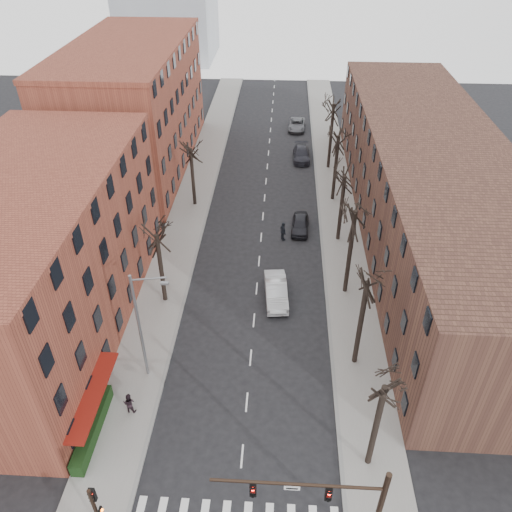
# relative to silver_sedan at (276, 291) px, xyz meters

# --- Properties ---
(sidewalk_left) EXTENTS (4.00, 90.00, 0.15)m
(sidewalk_left) POSITION_rel_silver_sedan_xyz_m (-9.70, 16.24, -0.76)
(sidewalk_left) COLOR gray
(sidewalk_left) RESTS_ON ground
(sidewalk_right) EXTENTS (4.00, 90.00, 0.15)m
(sidewalk_right) POSITION_rel_silver_sedan_xyz_m (6.30, 16.24, -0.76)
(sidewalk_right) COLOR gray
(sidewalk_right) RESTS_ON ground
(building_left_near) EXTENTS (12.00, 26.00, 12.00)m
(building_left_near) POSITION_rel_silver_sedan_xyz_m (-17.70, -3.76, 5.16)
(building_left_near) COLOR brown
(building_left_near) RESTS_ON ground
(building_left_far) EXTENTS (12.00, 28.00, 14.00)m
(building_left_far) POSITION_rel_silver_sedan_xyz_m (-17.70, 25.24, 6.16)
(building_left_far) COLOR brown
(building_left_far) RESTS_ON ground
(building_right) EXTENTS (12.00, 50.00, 10.00)m
(building_right) POSITION_rel_silver_sedan_xyz_m (14.30, 11.24, 4.16)
(building_right) COLOR #523226
(building_right) RESTS_ON ground
(awning_left) EXTENTS (1.20, 7.00, 0.15)m
(awning_left) POSITION_rel_silver_sedan_xyz_m (-11.10, -12.76, -0.84)
(awning_left) COLOR maroon
(awning_left) RESTS_ON ground
(hedge) EXTENTS (0.80, 6.00, 1.00)m
(hedge) POSITION_rel_silver_sedan_xyz_m (-11.20, -13.76, -0.19)
(hedge) COLOR #1A3311
(hedge) RESTS_ON sidewalk_left
(tree_right_a) EXTENTS (5.20, 5.20, 10.00)m
(tree_right_a) POSITION_rel_silver_sedan_xyz_m (5.90, -14.76, -0.84)
(tree_right_a) COLOR black
(tree_right_a) RESTS_ON ground
(tree_right_b) EXTENTS (5.20, 5.20, 10.80)m
(tree_right_b) POSITION_rel_silver_sedan_xyz_m (5.90, -6.76, -0.84)
(tree_right_b) COLOR black
(tree_right_b) RESTS_ON ground
(tree_right_c) EXTENTS (5.20, 5.20, 11.60)m
(tree_right_c) POSITION_rel_silver_sedan_xyz_m (5.90, 1.24, -0.84)
(tree_right_c) COLOR black
(tree_right_c) RESTS_ON ground
(tree_right_d) EXTENTS (5.20, 5.20, 10.00)m
(tree_right_d) POSITION_rel_silver_sedan_xyz_m (5.90, 9.24, -0.84)
(tree_right_d) COLOR black
(tree_right_d) RESTS_ON ground
(tree_right_e) EXTENTS (5.20, 5.20, 10.80)m
(tree_right_e) POSITION_rel_silver_sedan_xyz_m (5.90, 17.24, -0.84)
(tree_right_e) COLOR black
(tree_right_e) RESTS_ON ground
(tree_right_f) EXTENTS (5.20, 5.20, 11.60)m
(tree_right_f) POSITION_rel_silver_sedan_xyz_m (5.90, 25.24, -0.84)
(tree_right_f) COLOR black
(tree_right_f) RESTS_ON ground
(tree_left_a) EXTENTS (5.20, 5.20, 9.50)m
(tree_left_a) POSITION_rel_silver_sedan_xyz_m (-9.30, -0.76, -0.84)
(tree_left_a) COLOR black
(tree_left_a) RESTS_ON ground
(tree_left_b) EXTENTS (5.20, 5.20, 9.50)m
(tree_left_b) POSITION_rel_silver_sedan_xyz_m (-9.30, 15.24, -0.84)
(tree_left_b) COLOR black
(tree_left_b) RESTS_ON ground
(signal_mast_arm) EXTENTS (8.14, 0.30, 7.20)m
(signal_mast_arm) POSITION_rel_silver_sedan_xyz_m (3.76, -19.76, 3.56)
(signal_mast_arm) COLOR black
(signal_mast_arm) RESTS_ON ground
(signal_pole_left) EXTENTS (0.47, 0.44, 4.40)m
(signal_pole_left) POSITION_rel_silver_sedan_xyz_m (-8.69, -19.72, 1.78)
(signal_pole_left) COLOR black
(signal_pole_left) RESTS_ON ground
(streetlight) EXTENTS (2.45, 0.22, 9.03)m
(streetlight) POSITION_rel_silver_sedan_xyz_m (-8.73, -8.76, 4.18)
(streetlight) COLOR slate
(streetlight) RESTS_ON ground
(silver_sedan) EXTENTS (2.26, 5.22, 1.67)m
(silver_sedan) POSITION_rel_silver_sedan_xyz_m (0.00, 0.00, 0.00)
(silver_sedan) COLOR silver
(silver_sedan) RESTS_ON ground
(parked_car_near) EXTENTS (1.95, 4.35, 1.45)m
(parked_car_near) POSITION_rel_silver_sedan_xyz_m (2.18, 10.74, -0.11)
(parked_car_near) COLOR black
(parked_car_near) RESTS_ON ground
(parked_car_mid) EXTENTS (2.12, 5.13, 1.48)m
(parked_car_mid) POSITION_rel_silver_sedan_xyz_m (2.59, 27.55, -0.09)
(parked_car_mid) COLOR #21212A
(parked_car_mid) RESTS_ON ground
(parked_car_far) EXTENTS (2.62, 5.12, 1.38)m
(parked_car_far) POSITION_rel_silver_sedan_xyz_m (2.10, 37.67, -0.14)
(parked_car_far) COLOR slate
(parked_car_far) RESTS_ON ground
(pedestrian_b) EXTENTS (0.82, 0.66, 1.60)m
(pedestrian_b) POSITION_rel_silver_sedan_xyz_m (-9.30, -11.99, 0.11)
(pedestrian_b) COLOR black
(pedestrian_b) RESTS_ON sidewalk_left
(pedestrian_crossing) EXTENTS (0.93, 1.26, 1.98)m
(pedestrian_crossing) POSITION_rel_silver_sedan_xyz_m (0.46, 8.91, 0.16)
(pedestrian_crossing) COLOR black
(pedestrian_crossing) RESTS_ON ground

